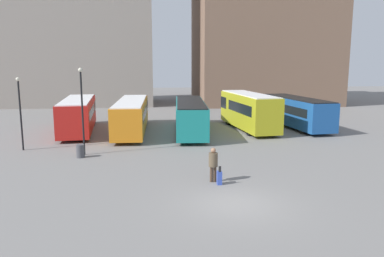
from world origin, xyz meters
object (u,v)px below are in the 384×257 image
at_px(bus_4, 296,111).
at_px(bus_3, 248,110).
at_px(suitcase, 219,178).
at_px(traveler, 213,162).
at_px(trash_bin, 80,151).
at_px(lamp_post_1, 20,107).
at_px(bus_0, 78,114).
at_px(bus_2, 190,115).
at_px(lamp_post_0, 82,104).
at_px(bus_1, 132,115).

bearing_deg(bus_4, bus_3, 89.88).
relative_size(bus_3, suitcase, 10.10).
xyz_separation_m(traveler, trash_bin, (-7.74, 5.90, -0.64)).
xyz_separation_m(traveler, lamp_post_1, (-12.15, 8.46, 1.97)).
height_order(traveler, lamp_post_1, lamp_post_1).
height_order(traveler, trash_bin, traveler).
bearing_deg(traveler, bus_3, -20.32).
bearing_deg(bus_4, suitcase, 141.35).
bearing_deg(bus_0, lamp_post_1, 154.83).
distance_m(bus_2, bus_3, 5.61).
bearing_deg(bus_0, lamp_post_0, -172.57).
distance_m(bus_1, lamp_post_1, 9.83).
xyz_separation_m(bus_1, trash_bin, (-2.84, -9.02, -1.13)).
height_order(bus_2, trash_bin, bus_2).
height_order(bus_0, lamp_post_0, lamp_post_0).
height_order(suitcase, lamp_post_1, lamp_post_1).
relative_size(bus_0, suitcase, 10.86).
bearing_deg(bus_0, traveler, -153.47).
bearing_deg(lamp_post_1, suitcase, -35.72).
relative_size(bus_4, lamp_post_1, 2.02).
height_order(bus_4, traveler, bus_4).
relative_size(bus_3, trash_bin, 11.62).
distance_m(bus_1, traveler, 15.72).
xyz_separation_m(bus_2, trash_bin, (-7.99, -8.32, -1.10)).
bearing_deg(bus_3, bus_4, -89.90).
xyz_separation_m(bus_3, lamp_post_1, (-17.90, -6.78, 1.25)).
height_order(bus_0, bus_4, bus_0).
bearing_deg(traveler, suitcase, -151.06).
bearing_deg(lamp_post_1, bus_1, 41.70).
relative_size(bus_1, trash_bin, 14.12).
xyz_separation_m(bus_4, lamp_post_0, (-18.19, -9.10, 1.83)).
distance_m(traveler, lamp_post_1, 14.94).
bearing_deg(lamp_post_0, trash_bin, -98.46).
xyz_separation_m(bus_0, bus_2, (9.88, -1.24, -0.07)).
bearing_deg(bus_4, bus_0, 84.63).
xyz_separation_m(traveler, suitcase, (0.25, -0.45, -0.72)).
distance_m(bus_1, bus_4, 15.48).
bearing_deg(bus_3, bus_2, 94.50).
xyz_separation_m(lamp_post_0, trash_bin, (-0.11, -0.75, -2.95)).
bearing_deg(bus_1, bus_0, 84.74).
height_order(bus_4, lamp_post_0, lamp_post_0).
bearing_deg(trash_bin, suitcase, -38.50).
bearing_deg(lamp_post_1, bus_4, 17.80).
relative_size(bus_0, bus_1, 0.88).
bearing_deg(suitcase, bus_4, -32.11).
xyz_separation_m(bus_3, traveler, (-5.75, -15.24, -0.73)).
height_order(bus_0, bus_1, bus_0).
distance_m(suitcase, trash_bin, 10.21).
bearing_deg(bus_0, trash_bin, -174.19).
bearing_deg(bus_3, lamp_post_0, 116.73).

